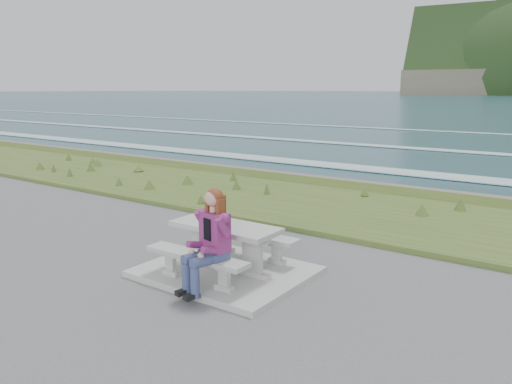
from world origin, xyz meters
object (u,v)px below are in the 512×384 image
bench_seaward (251,238)px  seated_woman (206,254)px  bench_landward (196,260)px  picnic_table (225,234)px

bench_seaward → seated_woman: 1.59m
bench_landward → seated_woman: size_ratio=1.21×
picnic_table → bench_seaward: size_ratio=1.00×
seated_woman → picnic_table: bearing=123.7°
picnic_table → bench_seaward: (0.00, 0.70, -0.23)m
bench_landward → seated_woman: bearing=-23.3°
bench_seaward → picnic_table: bearing=-90.0°
seated_woman → bench_landward: bearing=169.3°
picnic_table → bench_landward: bearing=-90.0°
bench_landward → seated_woman: seated_woman is taller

